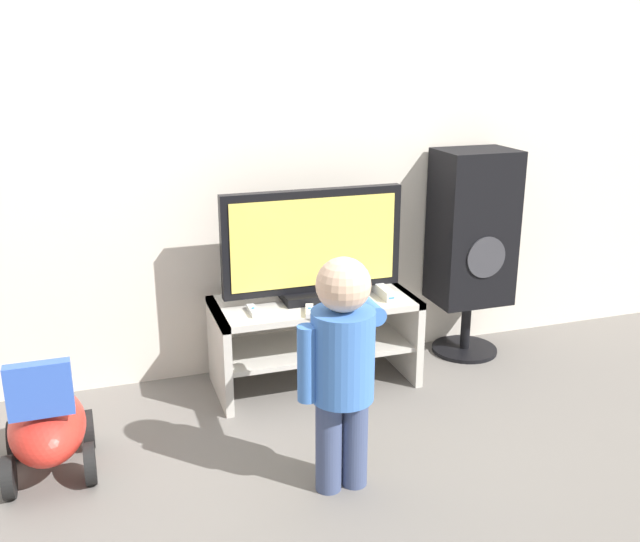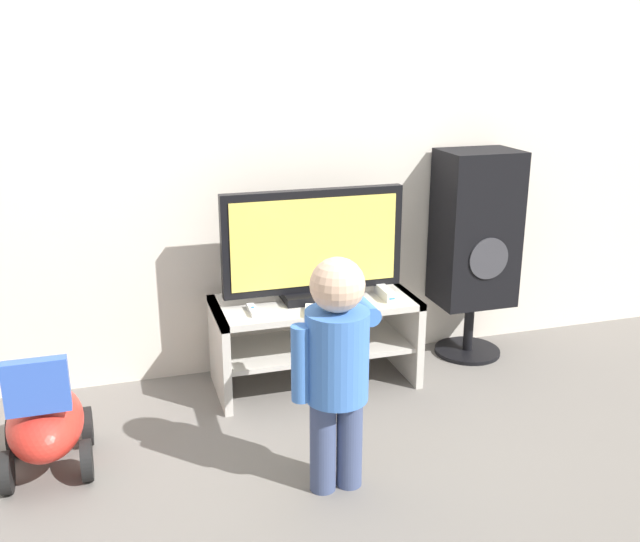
{
  "view_description": "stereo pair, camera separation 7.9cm",
  "coord_description": "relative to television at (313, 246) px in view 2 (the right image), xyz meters",
  "views": [
    {
      "loc": [
        -0.96,
        -2.74,
        1.55
      ],
      "look_at": [
        0.0,
        0.13,
        0.59
      ],
      "focal_mm": 40.0,
      "sensor_mm": 36.0,
      "label": 1
    },
    {
      "loc": [
        -0.88,
        -2.76,
        1.55
      ],
      "look_at": [
        0.0,
        0.13,
        0.59
      ],
      "focal_mm": 40.0,
      "sensor_mm": 36.0,
      "label": 2
    }
  ],
  "objects": [
    {
      "name": "ground_plane",
      "position": [
        0.0,
        -0.23,
        -0.67
      ],
      "size": [
        16.0,
        16.0,
        0.0
      ],
      "primitive_type": "plane",
      "color": "slate"
    },
    {
      "name": "wall_back",
      "position": [
        0.0,
        0.27,
        0.63
      ],
      "size": [
        10.0,
        0.06,
        2.6
      ],
      "color": "silver",
      "rests_on": "ground_plane"
    },
    {
      "name": "tv_stand",
      "position": [
        0.0,
        -0.02,
        -0.4
      ],
      "size": [
        0.94,
        0.43,
        0.42
      ],
      "color": "beige",
      "rests_on": "ground_plane"
    },
    {
      "name": "television",
      "position": [
        0.0,
        0.0,
        0.0
      ],
      "size": [
        0.84,
        0.2,
        0.51
      ],
      "color": "black",
      "rests_on": "tv_stand"
    },
    {
      "name": "game_console",
      "position": [
        0.32,
        -0.08,
        -0.23
      ],
      "size": [
        0.04,
        0.18,
        0.05
      ],
      "color": "white",
      "rests_on": "tv_stand"
    },
    {
      "name": "remote_primary",
      "position": [
        -0.31,
        -0.1,
        -0.24
      ],
      "size": [
        0.04,
        0.13,
        0.03
      ],
      "color": "white",
      "rests_on": "tv_stand"
    },
    {
      "name": "remote_secondary",
      "position": [
        -0.07,
        -0.18,
        -0.24
      ],
      "size": [
        0.07,
        0.13,
        0.03
      ],
      "color": "white",
      "rests_on": "tv_stand"
    },
    {
      "name": "child",
      "position": [
        -0.16,
        -0.84,
        -0.16
      ],
      "size": [
        0.33,
        0.49,
        0.88
      ],
      "color": "#3F4C72",
      "rests_on": "ground_plane"
    },
    {
      "name": "speaker_tower",
      "position": [
        0.87,
        0.08,
        -0.02
      ],
      "size": [
        0.38,
        0.34,
        1.06
      ],
      "color": "black",
      "rests_on": "ground_plane"
    },
    {
      "name": "ride_on_toy",
      "position": [
        -1.18,
        -0.42,
        -0.48
      ],
      "size": [
        0.32,
        0.47,
        0.5
      ],
      "color": "red",
      "rests_on": "ground_plane"
    }
  ]
}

